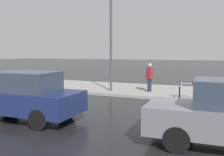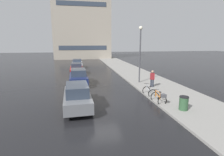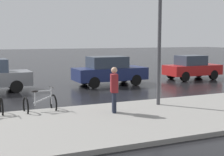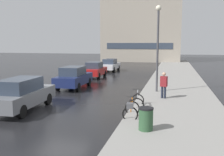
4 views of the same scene
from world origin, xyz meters
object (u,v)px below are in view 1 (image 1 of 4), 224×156
object	(u,v)px
car_navy	(23,96)
streetlamp	(111,26)
pedestrian	(150,77)
bicycle_second	(190,93)

from	to	relation	value
car_navy	streetlamp	world-z (taller)	streetlamp
pedestrian	streetlamp	distance (m)	3.59
bicycle_second	pedestrian	bearing A→B (deg)	61.61
streetlamp	bicycle_second	bearing A→B (deg)	-99.05
bicycle_second	pedestrian	distance (m)	2.73
bicycle_second	streetlamp	size ratio (longest dim) A/B	0.19
car_navy	bicycle_second	bearing A→B (deg)	-41.50
car_navy	pedestrian	world-z (taller)	pedestrian
pedestrian	car_navy	bearing A→B (deg)	158.74
car_navy	streetlamp	xyz separation A→B (m)	(6.44, -0.59, 2.97)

